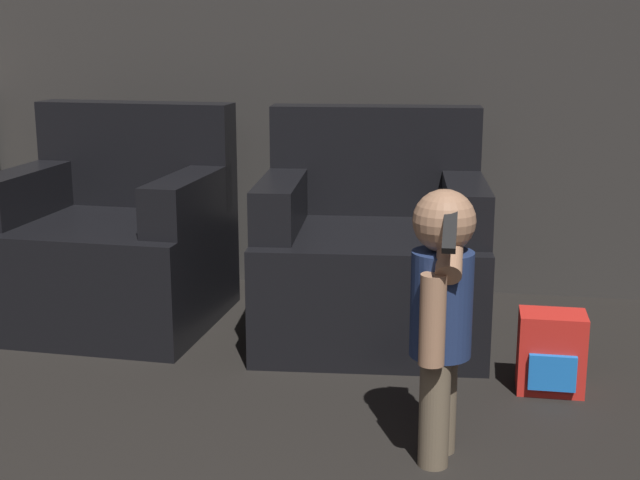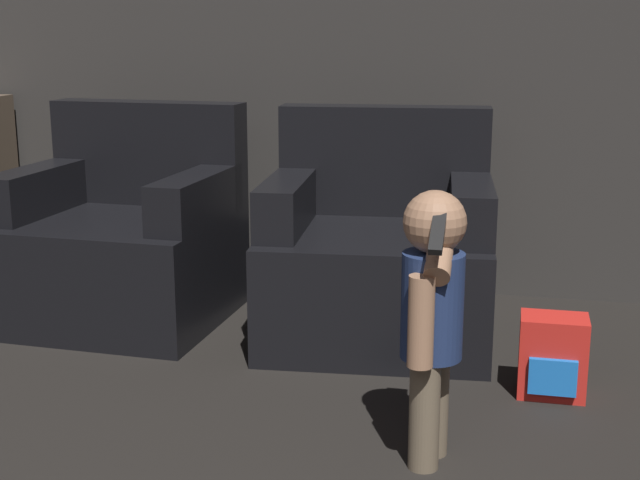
# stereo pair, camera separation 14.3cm
# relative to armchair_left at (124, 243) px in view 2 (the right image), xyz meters

# --- Properties ---
(wall_back) EXTENTS (8.40, 0.05, 2.60)m
(wall_back) POSITION_rel_armchair_left_xyz_m (1.04, 0.69, 0.97)
(wall_back) COLOR #33302D
(wall_back) RESTS_ON ground_plane
(armchair_left) EXTENTS (0.92, 0.86, 0.91)m
(armchair_left) POSITION_rel_armchair_left_xyz_m (0.00, 0.00, 0.00)
(armchair_left) COLOR black
(armchair_left) RESTS_ON ground_plane
(armchair_right) EXTENTS (0.95, 0.90, 0.91)m
(armchair_right) POSITION_rel_armchair_left_xyz_m (1.11, -0.00, 0.00)
(armchair_right) COLOR black
(armchair_right) RESTS_ON ground_plane
(person_toddler) EXTENTS (0.18, 0.32, 0.80)m
(person_toddler) POSITION_rel_armchair_left_xyz_m (1.43, -1.07, 0.15)
(person_toddler) COLOR brown
(person_toddler) RESTS_ON ground_plane
(toy_backpack) EXTENTS (0.23, 0.18, 0.28)m
(toy_backpack) POSITION_rel_armchair_left_xyz_m (1.80, -0.50, -0.19)
(toy_backpack) COLOR red
(toy_backpack) RESTS_ON ground_plane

